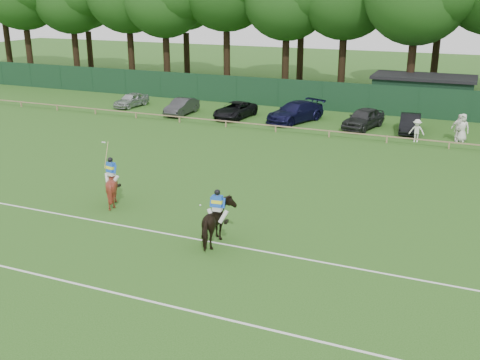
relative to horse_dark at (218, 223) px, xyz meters
The scene contains 20 objects.
ground 1.87m from the horse_dark, 139.34° to the left, with size 160.00×160.00×0.00m, color #1E4C14.
horse_dark is the anchor object (origin of this frame).
horse_chestnut 6.99m from the horse_dark, 161.65° to the left, with size 1.46×1.64×1.81m, color maroon.
sedan_silver 29.93m from the horse_dark, 129.95° to the left, with size 1.48×3.67×1.25m, color #B7BABD.
sedan_grey 25.67m from the horse_dark, 121.80° to the left, with size 1.39×3.99×1.31m, color #313234.
suv_black 24.00m from the horse_dark, 111.70° to the left, with size 2.11×4.58×1.27m, color black.
sedan_navy 23.20m from the horse_dark, 99.84° to the left, with size 2.17×5.35×1.55m, color #111136.
hatch_grey 22.78m from the horse_dark, 86.43° to the left, with size 1.79×4.45×1.51m, color #2C2C2E.
estate_black 23.24m from the horse_dark, 78.05° to the left, with size 1.41×4.03×1.33m, color black.
spectator_left 20.85m from the horse_dark, 74.55° to the left, with size 1.02×0.58×1.57m, color silver.
spectator_mid 22.84m from the horse_dark, 69.06° to the left, with size 1.12×0.46×1.90m, color white.
spectator_right 23.01m from the horse_dark, 68.66° to the left, with size 0.94×0.61×1.92m, color silver.
rider_dark 0.80m from the horse_dark, 84.05° to the right, with size 0.94×0.41×1.41m.
rider_chestnut 7.04m from the horse_dark, 161.75° to the left, with size 0.93×0.68×2.05m.
polo_ball 4.45m from the horse_dark, 126.23° to the left, with size 0.09×0.09×0.09m, color silver.
pitch_lines 2.88m from the horse_dark, 116.91° to the right, with size 60.00×5.10×0.01m.
pitch_rail 19.11m from the horse_dark, 93.71° to the left, with size 62.10×0.10×0.50m.
perimeter_fence 28.09m from the horse_dark, 92.52° to the left, with size 92.08×0.08×2.50m.
utility_shed 31.43m from the horse_dark, 81.28° to the left, with size 8.40×4.40×3.04m.
tree_row 36.08m from the horse_dark, 88.79° to the left, with size 96.00×12.00×21.00m, color #26561C, non-canonical shape.
Camera 1 is at (10.19, -19.93, 9.81)m, focal length 42.00 mm.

